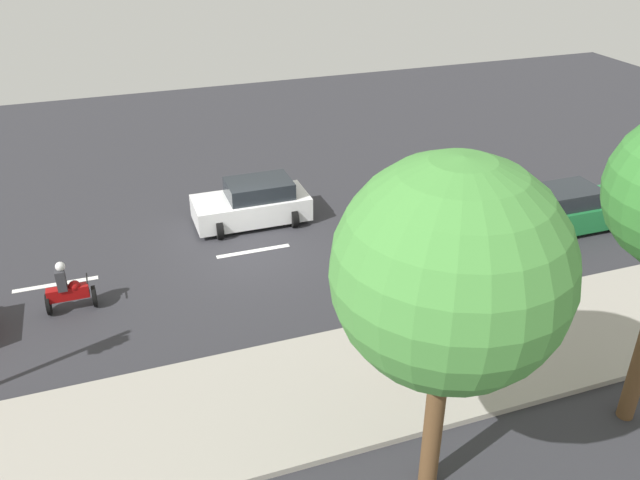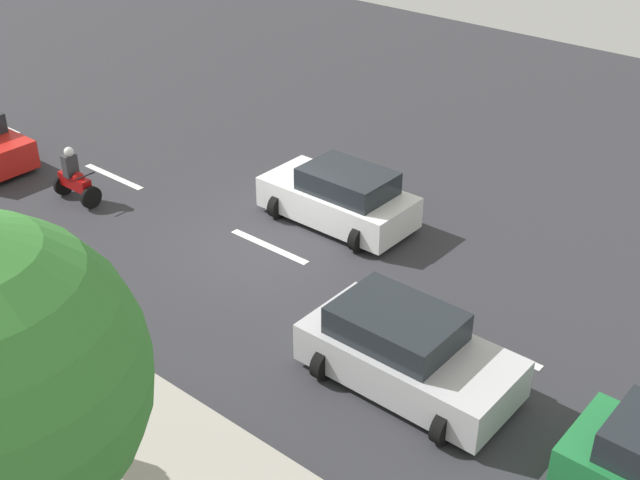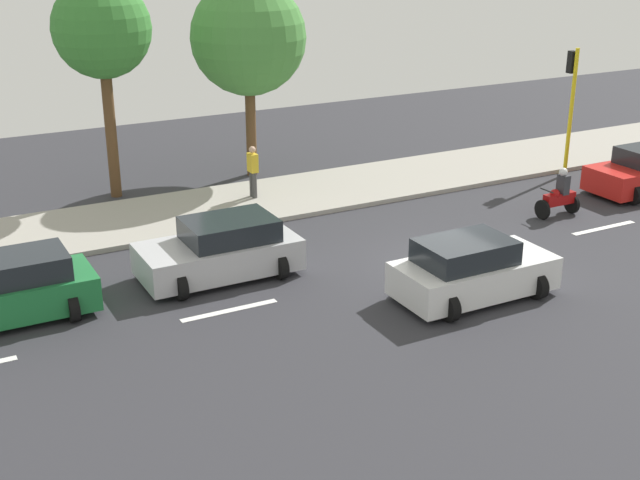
# 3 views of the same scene
# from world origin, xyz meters

# --- Properties ---
(ground_plane) EXTENTS (40.00, 60.00, 0.10)m
(ground_plane) POSITION_xyz_m (0.00, 0.00, -0.05)
(ground_plane) COLOR #2D2D33
(sidewalk) EXTENTS (4.00, 60.00, 0.15)m
(sidewalk) POSITION_xyz_m (7.00, 0.00, 0.07)
(sidewalk) COLOR #9E998E
(sidewalk) RESTS_ON ground
(lane_stripe_north) EXTENTS (0.20, 2.40, 0.01)m
(lane_stripe_north) POSITION_xyz_m (0.00, -6.00, 0.01)
(lane_stripe_north) COLOR white
(lane_stripe_north) RESTS_ON ground
(lane_stripe_mid) EXTENTS (0.20, 2.40, 0.01)m
(lane_stripe_mid) POSITION_xyz_m (0.00, 0.00, 0.01)
(lane_stripe_mid) COLOR white
(lane_stripe_mid) RESTS_ON ground
(lane_stripe_south) EXTENTS (0.20, 2.40, 0.01)m
(lane_stripe_south) POSITION_xyz_m (0.00, 6.00, 0.01)
(lane_stripe_south) COLOR white
(lane_stripe_south) RESTS_ON ground
(lane_stripe_far_south) EXTENTS (0.20, 2.40, 0.01)m
(lane_stripe_far_south) POSITION_xyz_m (0.00, 12.00, 0.01)
(lane_stripe_far_south) COLOR white
(lane_stripe_far_south) RESTS_ON ground
(car_white) EXTENTS (2.22, 3.94, 1.52)m
(car_white) POSITION_xyz_m (-2.05, 0.54, 0.71)
(car_white) COLOR white
(car_white) RESTS_ON ground
(car_green) EXTENTS (2.19, 3.92, 1.52)m
(car_green) POSITION_xyz_m (1.96, 10.56, 0.71)
(car_green) COLOR #1E7238
(car_green) RESTS_ON ground
(car_silver) EXTENTS (2.36, 4.03, 1.52)m
(car_silver) POSITION_xyz_m (2.01, 5.37, 0.71)
(car_silver) COLOR #B7B7BC
(car_silver) RESTS_ON ground
(motorcycle) EXTENTS (0.60, 1.30, 1.53)m
(motorcycle) POSITION_xyz_m (1.51, -5.56, 0.64)
(motorcycle) COLOR black
(motorcycle) RESTS_ON ground
(pedestrian_near_signal) EXTENTS (0.40, 0.24, 1.69)m
(pedestrian_near_signal) POSITION_xyz_m (7.26, 2.16, 1.06)
(pedestrian_near_signal) COLOR #3F3F3F
(pedestrian_near_signal) RESTS_ON sidewalk
(street_tree_center) EXTENTS (3.97, 3.97, 6.84)m
(street_tree_center) POSITION_xyz_m (10.11, 0.96, 4.84)
(street_tree_center) COLOR brown
(street_tree_center) RESTS_ON ground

